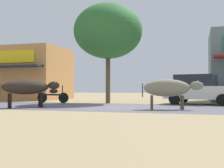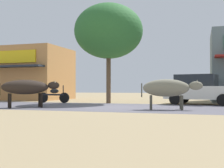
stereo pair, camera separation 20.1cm
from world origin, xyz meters
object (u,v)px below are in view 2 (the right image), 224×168
parked_motorcycle (54,95)px  cow_far_dark (168,88)px  roadside_tree (109,31)px  parked_hatchback_car (200,89)px  cow_near_brown (27,87)px

parked_motorcycle → cow_far_dark: (7.28, -3.64, 0.42)m
roadside_tree → parked_hatchback_car: 6.23m
parked_hatchback_car → cow_near_brown: size_ratio=1.77×
parked_hatchback_car → parked_motorcycle: 8.58m
parked_hatchback_car → cow_far_dark: parked_hatchback_car is taller
parked_hatchback_car → cow_near_brown: 9.14m
roadside_tree → parked_motorcycle: 5.08m
parked_motorcycle → cow_far_dark: bearing=-26.6°
cow_near_brown → cow_far_dark: (6.32, 0.68, -0.04)m
parked_motorcycle → cow_near_brown: 4.45m
cow_far_dark → parked_hatchback_car: bearing=74.1°
cow_far_dark → cow_near_brown: bearing=-173.9°
roadside_tree → parked_motorcycle: roadside_tree is taller
parked_motorcycle → roadside_tree: bearing=8.5°
cow_near_brown → parked_hatchback_car: bearing=34.0°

